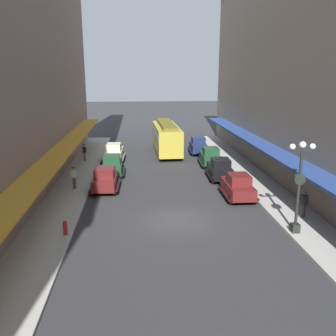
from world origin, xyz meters
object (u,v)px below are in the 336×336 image
Objects in this scene: lamp_post_with_clock at (299,184)px; parked_car_2 at (238,186)px; parked_car_1 at (105,178)px; parked_car_5 at (199,145)px; pedestrian_2 at (74,177)px; pedestrian_0 at (304,204)px; parked_car_3 at (112,165)px; pedestrian_1 at (84,152)px; parked_car_0 at (210,156)px; parked_car_6 at (220,168)px; fire_hydrant at (65,228)px; parked_car_4 at (114,152)px; streetcar at (166,136)px.

parked_car_2 is at bearing 103.70° from lamp_post_with_clock.
parked_car_1 is 15.79m from parked_car_5.
pedestrian_2 is (-11.81, -12.47, 0.07)m from parked_car_5.
parked_car_1 is 2.62× the size of pedestrian_0.
parked_car_5 is 19.90m from pedestrian_0.
parked_car_3 is at bearing 129.08° from lamp_post_with_clock.
parked_car_5 is 12.63m from pedestrian_1.
parked_car_0 is 14.27m from pedestrian_0.
parked_car_3 reaches higher than pedestrian_0.
parked_car_0 reaches higher than pedestrian_0.
parked_car_5 is 1.00× the size of parked_car_6.
parked_car_0 is 1.00× the size of parked_car_1.
lamp_post_with_clock is 13.00m from fire_hydrant.
parked_car_3 is (0.28, 4.37, 0.00)m from parked_car_1.
pedestrian_1 is (-2.95, -0.37, 0.07)m from parked_car_4.
parked_car_3 is at bearing -59.11° from pedestrian_1.
parked_car_3 is at bearing -164.33° from parked_car_0.
parked_car_4 is 9.69m from parked_car_5.
parked_car_0 is at bearing 53.93° from fire_hydrant.
parked_car_0 is 5.25× the size of fire_hydrant.
parked_car_1 reaches higher than pedestrian_1.
parked_car_2 is at bearing -76.50° from streetcar.
lamp_post_with_clock is 16.61m from pedestrian_2.
pedestrian_2 is at bearing -122.23° from streetcar.
parked_car_1 is at bearing -93.65° from parked_car_3.
streetcar is 1.87× the size of lamp_post_with_clock.
parked_car_1 is 1.01× the size of parked_car_3.
fire_hydrant is at bearing -174.46° from pedestrian_0.
parked_car_1 reaches higher than pedestrian_2.
parked_car_1 is 9.98m from pedestrian_1.
pedestrian_2 is (-2.67, -4.16, 0.07)m from parked_car_3.
fire_hydrant is (-11.04, -10.54, -0.38)m from parked_car_6.
lamp_post_with_clock is at bearing -50.92° from parked_car_3.
parked_car_1 is at bearing -166.88° from parked_car_6.
lamp_post_with_clock is (11.10, -19.04, 2.04)m from parked_car_4.
streetcar reaches higher than parked_car_0.
streetcar is at bearing 108.41° from parked_car_6.
parked_car_0 is 11.90m from parked_car_1.
lamp_post_with_clock is 3.15× the size of pedestrian_0.
parked_car_5 is 2.63× the size of pedestrian_0.
parked_car_5 is 5.25× the size of fire_hydrant.
fire_hydrant is 14.29m from pedestrian_0.
pedestrian_0 is at bearing -77.61° from parked_car_0.
parked_car_5 is (-0.21, 5.69, 0.00)m from parked_car_0.
streetcar reaches higher than parked_car_1.
parked_car_2 is 4.97m from parked_car_6.
parked_car_6 is at bearing -89.50° from parked_car_5.
lamp_post_with_clock is 6.29× the size of fire_hydrant.
parked_car_3 is 12.83m from fire_hydrant.
parked_car_3 is at bearing 166.84° from parked_car_6.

